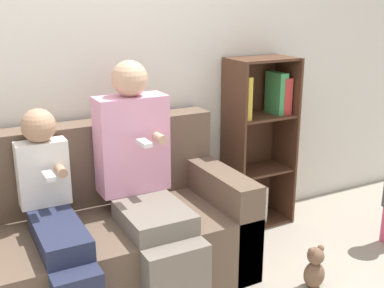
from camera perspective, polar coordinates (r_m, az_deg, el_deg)
The scene contains 6 objects.
back_wall at distance 3.03m, azimuth -14.04°, elevation 9.72°, with size 10.00×0.06×2.55m.
couch at distance 2.89m, azimuth -11.53°, elevation -10.70°, with size 1.75×0.82×0.91m.
adult_seated at distance 2.73m, azimuth -5.69°, elevation -3.84°, with size 0.41×0.75×1.30m.
child_seated at distance 2.60m, azimuth -15.81°, elevation -8.41°, with size 0.27×0.77×1.07m.
bookshelf at distance 3.55m, azimuth 7.89°, elevation 0.87°, with size 0.47×0.31×1.23m.
teddy_bear at distance 2.97m, azimuth 14.33°, elevation -14.08°, with size 0.13×0.11×0.26m.
Camera 1 is at (-0.73, -1.97, 1.62)m, focal length 45.00 mm.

